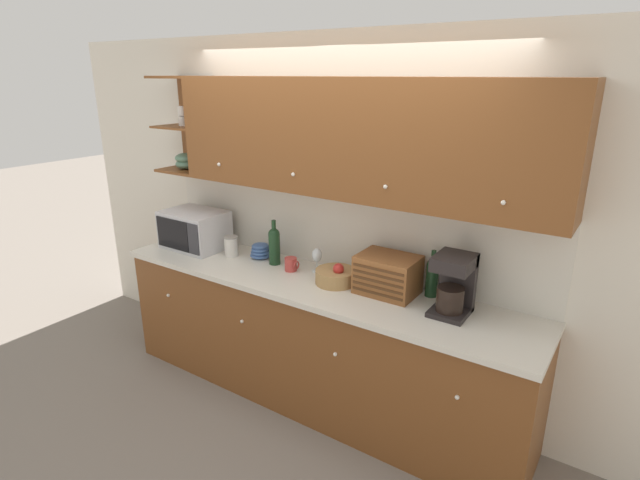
{
  "coord_description": "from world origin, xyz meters",
  "views": [
    {
      "loc": [
        1.84,
        -2.95,
        2.33
      ],
      "look_at": [
        0.0,
        -0.22,
        1.22
      ],
      "focal_mm": 28.0,
      "sensor_mm": 36.0,
      "label": 1
    }
  ],
  "objects_px": {
    "mug": "(291,264)",
    "wine_bottle": "(274,244)",
    "fruit_basket": "(336,276)",
    "bowl_stack_on_counter": "(261,251)",
    "wine_glass": "(317,256)",
    "microwave": "(195,230)",
    "second_wine_bottle": "(432,276)",
    "bread_box": "(388,275)",
    "storage_canister": "(231,246)",
    "coffee_maker": "(454,283)"
  },
  "relations": [
    {
      "from": "mug",
      "to": "wine_bottle",
      "type": "bearing_deg",
      "value": 167.67
    },
    {
      "from": "fruit_basket",
      "to": "bowl_stack_on_counter",
      "type": "bearing_deg",
      "value": 172.77
    },
    {
      "from": "wine_bottle",
      "to": "wine_glass",
      "type": "distance_m",
      "value": 0.36
    },
    {
      "from": "fruit_basket",
      "to": "wine_glass",
      "type": "bearing_deg",
      "value": 155.32
    },
    {
      "from": "microwave",
      "to": "wine_glass",
      "type": "bearing_deg",
      "value": 6.06
    },
    {
      "from": "microwave",
      "to": "mug",
      "type": "relative_size",
      "value": 5.01
    },
    {
      "from": "wine_glass",
      "to": "second_wine_bottle",
      "type": "bearing_deg",
      "value": 4.65
    },
    {
      "from": "bowl_stack_on_counter",
      "to": "wine_glass",
      "type": "bearing_deg",
      "value": 0.92
    },
    {
      "from": "bowl_stack_on_counter",
      "to": "fruit_basket",
      "type": "distance_m",
      "value": 0.76
    },
    {
      "from": "mug",
      "to": "bread_box",
      "type": "bearing_deg",
      "value": 3.32
    },
    {
      "from": "fruit_basket",
      "to": "second_wine_bottle",
      "type": "relative_size",
      "value": 0.89
    },
    {
      "from": "wine_glass",
      "to": "second_wine_bottle",
      "type": "relative_size",
      "value": 0.58
    },
    {
      "from": "storage_canister",
      "to": "second_wine_bottle",
      "type": "distance_m",
      "value": 1.61
    },
    {
      "from": "wine_glass",
      "to": "fruit_basket",
      "type": "relative_size",
      "value": 0.64
    },
    {
      "from": "wine_bottle",
      "to": "mug",
      "type": "relative_size",
      "value": 3.4
    },
    {
      "from": "microwave",
      "to": "bowl_stack_on_counter",
      "type": "height_order",
      "value": "microwave"
    },
    {
      "from": "wine_bottle",
      "to": "coffee_maker",
      "type": "bearing_deg",
      "value": -1.45
    },
    {
      "from": "second_wine_bottle",
      "to": "coffee_maker",
      "type": "relative_size",
      "value": 0.84
    },
    {
      "from": "bowl_stack_on_counter",
      "to": "mug",
      "type": "xyz_separation_m",
      "value": [
        0.36,
        -0.08,
        -0.01
      ]
    },
    {
      "from": "bowl_stack_on_counter",
      "to": "fruit_basket",
      "type": "height_order",
      "value": "fruit_basket"
    },
    {
      "from": "microwave",
      "to": "second_wine_bottle",
      "type": "relative_size",
      "value": 1.63
    },
    {
      "from": "bowl_stack_on_counter",
      "to": "bread_box",
      "type": "xyz_separation_m",
      "value": [
        1.12,
        -0.04,
        0.07
      ]
    },
    {
      "from": "bowl_stack_on_counter",
      "to": "mug",
      "type": "distance_m",
      "value": 0.37
    },
    {
      "from": "storage_canister",
      "to": "bowl_stack_on_counter",
      "type": "height_order",
      "value": "storage_canister"
    },
    {
      "from": "fruit_basket",
      "to": "bread_box",
      "type": "bearing_deg",
      "value": 9.11
    },
    {
      "from": "wine_glass",
      "to": "fruit_basket",
      "type": "xyz_separation_m",
      "value": [
        0.23,
        -0.1,
        -0.07
      ]
    },
    {
      "from": "mug",
      "to": "bowl_stack_on_counter",
      "type": "bearing_deg",
      "value": 167.26
    },
    {
      "from": "storage_canister",
      "to": "mug",
      "type": "bearing_deg",
      "value": 1.25
    },
    {
      "from": "storage_canister",
      "to": "fruit_basket",
      "type": "height_order",
      "value": "same"
    },
    {
      "from": "wine_bottle",
      "to": "mug",
      "type": "bearing_deg",
      "value": -12.33
    },
    {
      "from": "microwave",
      "to": "mug",
      "type": "distance_m",
      "value": 0.97
    },
    {
      "from": "microwave",
      "to": "storage_canister",
      "type": "xyz_separation_m",
      "value": [
        0.39,
        0.02,
        -0.07
      ]
    },
    {
      "from": "fruit_basket",
      "to": "storage_canister",
      "type": "bearing_deg",
      "value": 179.92
    },
    {
      "from": "second_wine_bottle",
      "to": "coffee_maker",
      "type": "bearing_deg",
      "value": -38.42
    },
    {
      "from": "bowl_stack_on_counter",
      "to": "bread_box",
      "type": "height_order",
      "value": "bread_box"
    },
    {
      "from": "fruit_basket",
      "to": "bread_box",
      "type": "relative_size",
      "value": 0.73
    },
    {
      "from": "wine_bottle",
      "to": "wine_glass",
      "type": "xyz_separation_m",
      "value": [
        0.35,
        0.05,
        -0.03
      ]
    },
    {
      "from": "wine_bottle",
      "to": "mug",
      "type": "xyz_separation_m",
      "value": [
        0.19,
        -0.04,
        -0.11
      ]
    },
    {
      "from": "mug",
      "to": "fruit_basket",
      "type": "xyz_separation_m",
      "value": [
        0.39,
        -0.01,
        0.0
      ]
    },
    {
      "from": "storage_canister",
      "to": "bowl_stack_on_counter",
      "type": "xyz_separation_m",
      "value": [
        0.22,
        0.09,
        -0.02
      ]
    },
    {
      "from": "wine_bottle",
      "to": "bread_box",
      "type": "distance_m",
      "value": 0.94
    },
    {
      "from": "mug",
      "to": "fruit_basket",
      "type": "bearing_deg",
      "value": -2.06
    },
    {
      "from": "wine_bottle",
      "to": "coffee_maker",
      "type": "relative_size",
      "value": 0.93
    },
    {
      "from": "microwave",
      "to": "wine_bottle",
      "type": "bearing_deg",
      "value": 5.2
    },
    {
      "from": "wine_bottle",
      "to": "wine_glass",
      "type": "bearing_deg",
      "value": 7.94
    },
    {
      "from": "wine_glass",
      "to": "storage_canister",
      "type": "bearing_deg",
      "value": -172.18
    },
    {
      "from": "storage_canister",
      "to": "wine_glass",
      "type": "xyz_separation_m",
      "value": [
        0.75,
        0.1,
        0.04
      ]
    },
    {
      "from": "mug",
      "to": "wine_glass",
      "type": "height_order",
      "value": "wine_glass"
    },
    {
      "from": "wine_glass",
      "to": "second_wine_bottle",
      "type": "height_order",
      "value": "second_wine_bottle"
    },
    {
      "from": "coffee_maker",
      "to": "second_wine_bottle",
      "type": "bearing_deg",
      "value": 141.58
    }
  ]
}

